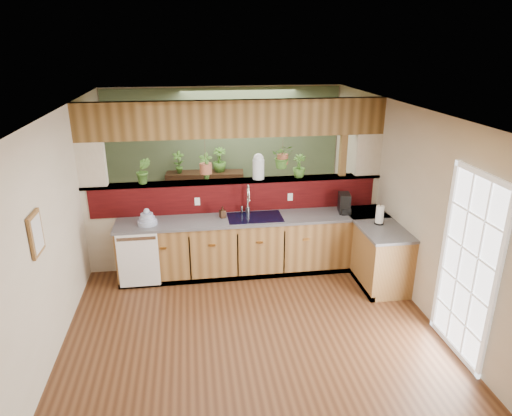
{
  "coord_description": "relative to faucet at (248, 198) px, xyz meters",
  "views": [
    {
      "loc": [
        -0.67,
        -5.37,
        3.41
      ],
      "look_at": [
        0.23,
        0.7,
        1.15
      ],
      "focal_mm": 32.0,
      "sensor_mm": 36.0,
      "label": 1
    }
  ],
  "objects": [
    {
      "name": "coffee_maker",
      "position": [
        1.48,
        -0.15,
        -0.12
      ],
      "size": [
        0.16,
        0.27,
        0.31
      ],
      "rotation": [
        0.0,
        0.0,
        -0.18
      ],
      "color": "black",
      "rests_on": "countertop"
    },
    {
      "name": "wall_right",
      "position": [
        2.14,
        -1.13,
        0.14
      ],
      "size": [
        0.02,
        7.0,
        2.6
      ],
      "primitive_type": "cube",
      "color": "beige",
      "rests_on": "ground"
    },
    {
      "name": "soap_dispenser",
      "position": [
        -0.4,
        -0.1,
        -0.17
      ],
      "size": [
        0.1,
        0.1,
        0.18
      ],
      "primitive_type": "imported",
      "rotation": [
        0.0,
        0.0,
        0.35
      ],
      "color": "#382214",
      "rests_on": "countertop"
    },
    {
      "name": "french_door",
      "position": [
        2.11,
        -2.43,
        -0.11
      ],
      "size": [
        0.06,
        1.02,
        2.16
      ],
      "primitive_type": "cube",
      "color": "white",
      "rests_on": "ground"
    },
    {
      "name": "floor_plant",
      "position": [
        1.21,
        1.42,
        -0.78
      ],
      "size": [
        0.83,
        0.77,
        0.76
      ],
      "primitive_type": "imported",
      "rotation": [
        0.0,
        0.0,
        -0.28
      ],
      "color": "#3A6824",
      "rests_on": "ground"
    },
    {
      "name": "ledge_plant_right",
      "position": [
        0.84,
        0.22,
        0.41
      ],
      "size": [
        0.27,
        0.27,
        0.36
      ],
      "primitive_type": "imported",
      "rotation": [
        0.0,
        0.0,
        -0.4
      ],
      "color": "#3A6824",
      "rests_on": "pass_through_ledge"
    },
    {
      "name": "hanging_plant_b",
      "position": [
        0.57,
        0.22,
        0.74
      ],
      "size": [
        0.37,
        0.33,
        0.48
      ],
      "color": "brown",
      "rests_on": "header_beam"
    },
    {
      "name": "hanging_plant_a",
      "position": [
        -0.61,
        0.22,
        0.59
      ],
      "size": [
        0.23,
        0.18,
        0.54
      ],
      "color": "brown",
      "rests_on": "header_beam"
    },
    {
      "name": "ceiling",
      "position": [
        -0.16,
        -1.13,
        1.44
      ],
      "size": [
        4.6,
        7.0,
        0.01
      ],
      "primitive_type": "cube",
      "color": "brown",
      "rests_on": "ground"
    },
    {
      "name": "glass_jar",
      "position": [
        0.2,
        0.22,
        0.43
      ],
      "size": [
        0.18,
        0.18,
        0.4
      ],
      "color": "silver",
      "rests_on": "pass_through_ledge"
    },
    {
      "name": "wall_back",
      "position": [
        -0.16,
        2.37,
        0.14
      ],
      "size": [
        4.6,
        0.02,
        2.6
      ],
      "primitive_type": "cube",
      "color": "beige",
      "rests_on": "ground"
    },
    {
      "name": "dishwasher",
      "position": [
        -1.64,
        -0.47,
        -0.7
      ],
      "size": [
        0.58,
        0.03,
        0.82
      ],
      "color": "white",
      "rests_on": "ground"
    },
    {
      "name": "navy_sink",
      "position": [
        0.09,
        -0.15,
        -0.34
      ],
      "size": [
        0.82,
        0.5,
        0.18
      ],
      "color": "black",
      "rests_on": "countertop"
    },
    {
      "name": "header_beam",
      "position": [
        -0.16,
        0.22,
        1.17
      ],
      "size": [
        4.6,
        0.15,
        0.55
      ],
      "primitive_type": "cube",
      "color": "brown",
      "rests_on": "ground"
    },
    {
      "name": "shelf_plant_a",
      "position": [
        -1.06,
        2.12,
        0.06
      ],
      "size": [
        0.25,
        0.18,
        0.43
      ],
      "primitive_type": "imported",
      "rotation": [
        0.0,
        0.0,
        -0.14
      ],
      "color": "#3A6824",
      "rests_on": "shelving_console"
    },
    {
      "name": "ledge_plant_left",
      "position": [
        -1.53,
        0.22,
        0.43
      ],
      "size": [
        0.22,
        0.18,
        0.4
      ],
      "primitive_type": "imported",
      "rotation": [
        0.0,
        0.0,
        -0.0
      ],
      "color": "#3A6824",
      "rests_on": "pass_through_ledge"
    },
    {
      "name": "pass_through_ledge",
      "position": [
        -0.16,
        0.22,
        0.21
      ],
      "size": [
        4.6,
        0.21,
        0.04
      ],
      "primitive_type": "cube",
      "color": "brown",
      "rests_on": "ground"
    },
    {
      "name": "ground",
      "position": [
        -0.16,
        -1.13,
        -1.16
      ],
      "size": [
        4.6,
        7.0,
        0.01
      ],
      "primitive_type": "cube",
      "color": "#4C2B17",
      "rests_on": "ground"
    },
    {
      "name": "framed_print",
      "position": [
        -2.43,
        -1.93,
        0.39
      ],
      "size": [
        0.04,
        0.35,
        0.45
      ],
      "color": "brown",
      "rests_on": "wall_left"
    },
    {
      "name": "shelf_plant_b",
      "position": [
        -0.28,
        2.12,
        0.08
      ],
      "size": [
        0.29,
        0.29,
        0.47
      ],
      "primitive_type": "imported",
      "rotation": [
        0.0,
        0.0,
        -0.09
      ],
      "color": "#3A6824",
      "rests_on": "shelving_console"
    },
    {
      "name": "countertop",
      "position": [
        0.68,
        -0.26,
        -0.71
      ],
      "size": [
        4.14,
        1.52,
        0.9
      ],
      "color": "brown",
      "rests_on": "ground"
    },
    {
      "name": "faucet",
      "position": [
        0.0,
        0.0,
        0.0
      ],
      "size": [
        0.21,
        0.21,
        0.48
      ],
      "color": "#B7B7B2",
      "rests_on": "countertop"
    },
    {
      "name": "pass_through_partition",
      "position": [
        -0.13,
        0.22,
        0.03
      ],
      "size": [
        4.6,
        0.21,
        2.6
      ],
      "color": "beige",
      "rests_on": "ground"
    },
    {
      "name": "wall_left",
      "position": [
        -2.46,
        -1.13,
        0.14
      ],
      "size": [
        0.02,
        7.0,
        2.6
      ],
      "primitive_type": "cube",
      "color": "beige",
      "rests_on": "ground"
    },
    {
      "name": "dish_stack",
      "position": [
        -1.5,
        -0.21,
        -0.18
      ],
      "size": [
        0.28,
        0.28,
        0.25
      ],
      "color": "#9CA8CA",
      "rests_on": "countertop"
    },
    {
      "name": "sage_backwall",
      "position": [
        -0.16,
        2.35,
        0.14
      ],
      "size": [
        4.55,
        0.02,
        2.55
      ],
      "primitive_type": "cube",
      "color": "#4C5E40",
      "rests_on": "ground"
    },
    {
      "name": "paper_towel",
      "position": [
        1.84,
        -0.67,
        -0.12
      ],
      "size": [
        0.14,
        0.14,
        0.29
      ],
      "color": "black",
      "rests_on": "countertop"
    },
    {
      "name": "shelving_console",
      "position": [
        -0.57,
        2.12,
        -0.66
      ],
      "size": [
        1.53,
        0.53,
        1.0
      ],
      "primitive_type": "cube",
      "rotation": [
        0.0,
        0.0,
        -0.09
      ],
      "color": "black",
      "rests_on": "ground"
    }
  ]
}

